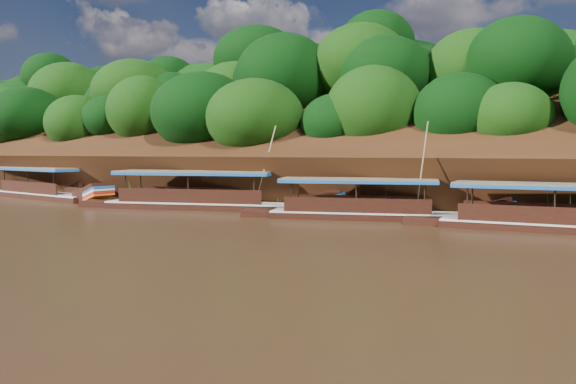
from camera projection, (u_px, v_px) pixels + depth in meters
ground at (287, 233)px, 28.56m from camera, size 160.00×160.00×0.00m
riverbank at (407, 177)px, 48.61m from camera, size 120.00×30.06×19.40m
boat_1 at (382, 210)px, 34.01m from camera, size 14.39×5.62×6.32m
boat_2 at (218, 201)px, 39.80m from camera, size 17.44×6.35×6.41m
boat_3 at (50, 192)px, 48.51m from camera, size 15.42×5.03×3.24m
reeds at (308, 199)px, 38.43m from camera, size 50.62×2.51×1.85m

